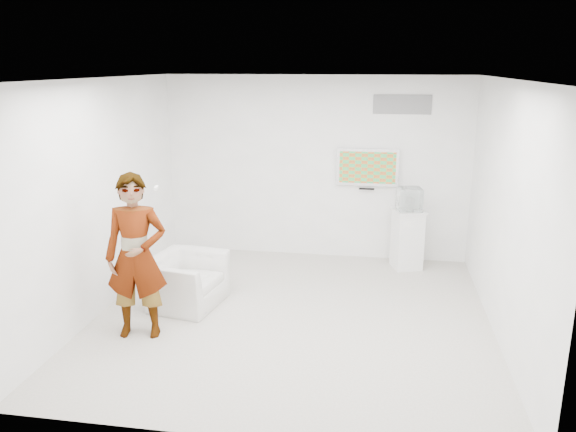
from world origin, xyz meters
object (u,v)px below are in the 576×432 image
object	(u,v)px
tv	(368,167)
pedestal	(407,239)
person	(136,257)
floor_uplight	(405,254)
armchair	(185,281)

from	to	relation	value
tv	pedestal	xyz separation A→B (m)	(0.67, -0.36, -1.07)
tv	person	world-z (taller)	person
pedestal	floor_uplight	bearing A→B (deg)	91.60
armchair	person	bearing A→B (deg)	175.57
person	pedestal	size ratio (longest dim) A/B	2.07
pedestal	armchair	bearing A→B (deg)	-147.48
person	pedestal	bearing A→B (deg)	30.98
person	tv	bearing A→B (deg)	40.94
tv	armchair	size ratio (longest dim) A/B	0.97
tv	armchair	distance (m)	3.49
tv	pedestal	distance (m)	1.32
tv	pedestal	world-z (taller)	tv
person	floor_uplight	size ratio (longest dim) A/B	6.82
person	armchair	xyz separation A→B (m)	(0.23, 0.93, -0.65)
person	armchair	size ratio (longest dim) A/B	1.92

